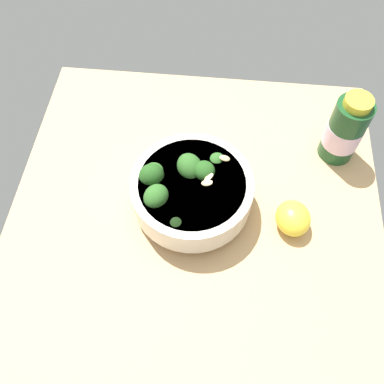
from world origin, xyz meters
TOP-DOWN VIEW (x-y plane):
  - ground_plane at (0.00, 0.00)cm, footprint 62.52×62.52cm
  - bowl_of_broccoli at (-0.98, -1.05)cm, footprint 19.61×19.61cm
  - lemon_wedge at (1.38, 15.90)cm, footprint 7.54×7.04cm
  - bottle_tall at (-14.44, 24.32)cm, footprint 6.35×6.35cm

SIDE VIEW (x-z plane):
  - ground_plane at x=0.00cm, z-range -3.64..0.00cm
  - lemon_wedge at x=1.38cm, z-range 0.00..4.70cm
  - bowl_of_broccoli at x=-0.98cm, z-range -0.37..9.44cm
  - bottle_tall at x=-14.44cm, z-range -0.66..13.17cm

